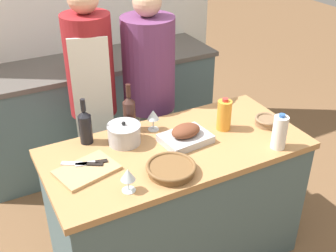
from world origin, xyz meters
The scene contains 20 objects.
kitchen_island centered at (0.00, 0.00, 0.44)m, with size 1.54×0.73×0.88m.
back_counter centered at (0.00, 1.39, 0.46)m, with size 2.04×0.60×0.92m.
back_wall centered at (0.00, 1.74, 1.27)m, with size 2.54×0.10×2.55m.
roasting_pan centered at (0.07, 0.02, 0.92)m, with size 0.30×0.23×0.11m.
wicker_basket centered at (-0.15, -0.21, 0.90)m, with size 0.27×0.27×0.05m.
cutting_board centered at (-0.54, 0.01, 0.88)m, with size 0.35×0.29×0.02m.
stock_pot centered at (-0.25, 0.18, 0.94)m, with size 0.20×0.20×0.14m.
mixing_bowl centered at (0.62, -0.05, 0.90)m, with size 0.16×0.16×0.05m.
juice_jug centered at (0.35, 0.04, 0.97)m, with size 0.09×0.09×0.21m.
milk_jug centered at (0.51, -0.28, 0.98)m, with size 0.08×0.08×0.22m.
wine_bottle_green centered at (-0.45, 0.29, 0.99)m, with size 0.08×0.08×0.28m.
wine_bottle_dark centered at (-0.16, 0.30, 1.00)m, with size 0.08×0.08×0.31m.
wine_glass_left centered at (-0.41, -0.24, 0.97)m, with size 0.07×0.07×0.13m.
wine_glass_right centered at (-0.04, 0.23, 0.97)m, with size 0.07×0.07×0.14m.
knife_chef centered at (-0.54, 0.05, 0.90)m, with size 0.21×0.14×0.01m.
knife_paring centered at (-0.49, 0.04, 0.90)m, with size 0.17×0.07×0.01m.
condiment_bottle_tall centered at (-0.02, 1.24, 1.02)m, with size 0.05×0.05×0.22m.
condiment_bottle_extra centered at (-0.24, 1.29, 0.99)m, with size 0.06×0.06×0.15m.
person_cook_aproned centered at (-0.25, 0.73, 0.95)m, with size 0.32×0.34×1.70m.
person_cook_guest centered at (0.15, 0.68, 0.90)m, with size 0.37×0.37×1.63m.
Camera 1 is at (-1.00, -1.79, 2.21)m, focal length 45.00 mm.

